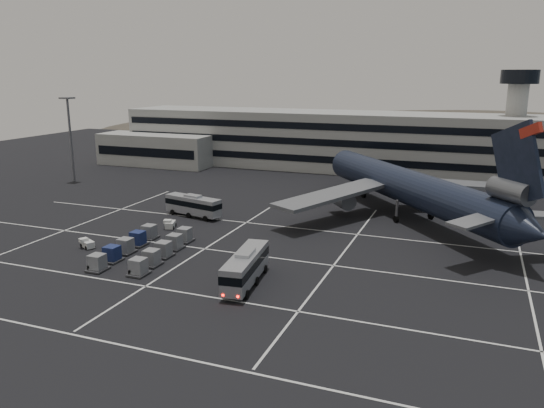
# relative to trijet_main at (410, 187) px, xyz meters

# --- Properties ---
(ground) EXTENTS (260.00, 260.00, 0.00)m
(ground) POSITION_rel_trijet_main_xyz_m (-17.92, -29.85, -5.25)
(ground) COLOR black
(ground) RESTS_ON ground
(lane_markings) EXTENTS (90.00, 55.62, 0.01)m
(lane_markings) POSITION_rel_trijet_main_xyz_m (-16.98, -29.12, -5.24)
(lane_markings) COLOR silver
(lane_markings) RESTS_ON ground
(terminal) EXTENTS (125.00, 26.00, 24.00)m
(terminal) POSITION_rel_trijet_main_xyz_m (-20.87, 41.30, 1.68)
(terminal) COLOR gray
(terminal) RESTS_ON ground
(hills) EXTENTS (352.00, 180.00, 44.00)m
(hills) POSITION_rel_trijet_main_xyz_m (0.07, 140.15, -17.32)
(hills) COLOR #38332B
(hills) RESTS_ON ground
(lightpole_left) EXTENTS (2.40, 2.40, 18.28)m
(lightpole_left) POSITION_rel_trijet_main_xyz_m (-72.92, 5.15, 6.57)
(lightpole_left) COLOR slate
(lightpole_left) RESTS_ON ground
(trijet_main) EXTENTS (41.19, 48.06, 18.08)m
(trijet_main) POSITION_rel_trijet_main_xyz_m (0.00, 0.00, 0.00)
(trijet_main) COLOR black
(trijet_main) RESTS_ON ground
(bus_near) EXTENTS (3.94, 11.36, 3.93)m
(bus_near) POSITION_rel_trijet_main_xyz_m (-13.71, -35.16, -3.10)
(bus_near) COLOR gray
(bus_near) RESTS_ON ground
(bus_far) EXTENTS (10.72, 4.70, 3.69)m
(bus_far) POSITION_rel_trijet_main_xyz_m (-33.65, -11.55, -3.23)
(bus_far) COLOR gray
(bus_far) RESTS_ON ground
(tug_a) EXTENTS (2.02, 2.57, 1.46)m
(tug_a) POSITION_rel_trijet_main_xyz_m (-33.53, -18.99, -4.60)
(tug_a) COLOR silver
(tug_a) RESTS_ON ground
(tug_b) EXTENTS (2.49, 2.12, 1.38)m
(tug_b) POSITION_rel_trijet_main_xyz_m (-39.01, -31.23, -4.64)
(tug_b) COLOR silver
(tug_b) RESTS_ON ground
(uld_cluster) EXTENTS (9.21, 16.35, 2.04)m
(uld_cluster) POSITION_rel_trijet_main_xyz_m (-30.09, -30.91, -4.25)
(uld_cluster) COLOR #2D2D30
(uld_cluster) RESTS_ON ground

